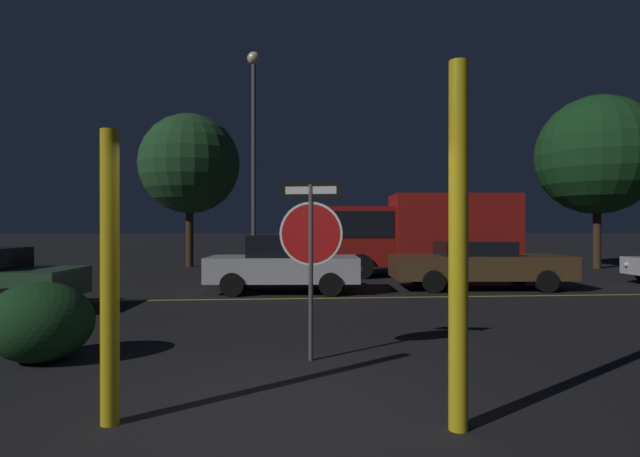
# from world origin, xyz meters

# --- Properties ---
(ground_plane) EXTENTS (260.00, 260.00, 0.00)m
(ground_plane) POSITION_xyz_m (0.00, 0.00, 0.00)
(ground_plane) COLOR black
(road_center_stripe) EXTENTS (34.58, 0.12, 0.01)m
(road_center_stripe) POSITION_xyz_m (0.00, 7.40, 0.00)
(road_center_stripe) COLOR gold
(road_center_stripe) RESTS_ON ground_plane
(stop_sign) EXTENTS (0.82, 0.20, 2.33)m
(stop_sign) POSITION_xyz_m (0.46, 1.78, 1.64)
(stop_sign) COLOR #4C4C51
(stop_sign) RESTS_ON ground_plane
(yellow_pole_left) EXTENTS (0.16, 0.16, 2.60)m
(yellow_pole_left) POSITION_xyz_m (-1.44, -0.17, 1.30)
(yellow_pole_left) COLOR yellow
(yellow_pole_left) RESTS_ON ground_plane
(yellow_pole_right) EXTENTS (0.17, 0.17, 3.17)m
(yellow_pole_right) POSITION_xyz_m (1.58, -0.55, 1.59)
(yellow_pole_right) COLOR yellow
(yellow_pole_right) RESTS_ON ground_plane
(hedge_bush_1) EXTENTS (1.34, 1.13, 1.04)m
(hedge_bush_1) POSITION_xyz_m (-3.03, 2.00, 0.52)
(hedge_bush_1) COLOR #19421E
(hedge_bush_1) RESTS_ON ground_plane
(passing_car_2) EXTENTS (4.16, 2.15, 1.52)m
(passing_car_2) POSITION_xyz_m (0.14, 8.67, 0.75)
(passing_car_2) COLOR silver
(passing_car_2) RESTS_ON ground_plane
(passing_car_3) EXTENTS (5.04, 2.26, 1.34)m
(passing_car_3) POSITION_xyz_m (5.66, 8.95, 0.70)
(passing_car_3) COLOR brown
(passing_car_3) RESTS_ON ground_plane
(delivery_truck) EXTENTS (7.04, 2.65, 2.89)m
(delivery_truck) POSITION_xyz_m (4.87, 12.71, 1.58)
(delivery_truck) COLOR maroon
(delivery_truck) RESTS_ON ground_plane
(street_lamp) EXTENTS (0.45, 0.45, 7.84)m
(street_lamp) POSITION_xyz_m (-0.82, 12.78, 4.98)
(street_lamp) COLOR #4C4C51
(street_lamp) RESTS_ON ground_plane
(tree_0) EXTENTS (4.35, 4.35, 6.69)m
(tree_0) POSITION_xyz_m (-3.85, 17.55, 4.50)
(tree_0) COLOR #422D1E
(tree_0) RESTS_ON ground_plane
(tree_1) EXTENTS (4.95, 4.95, 7.23)m
(tree_1) POSITION_xyz_m (13.37, 15.17, 4.75)
(tree_1) COLOR #422D1E
(tree_1) RESTS_ON ground_plane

